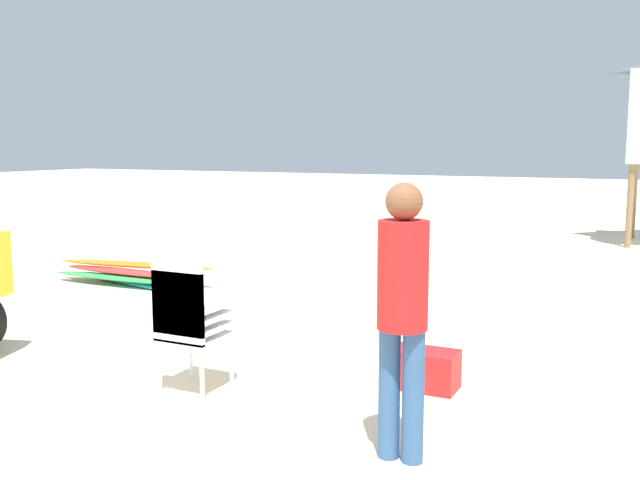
{
  "coord_description": "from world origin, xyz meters",
  "views": [
    {
      "loc": [
        3.44,
        -4.25,
        2.01
      ],
      "look_at": [
        0.36,
        2.01,
        1.06
      ],
      "focal_mm": 39.63,
      "sensor_mm": 36.0,
      "label": 1
    }
  ],
  "objects_px": {
    "lifeguard_near_left": "(403,303)",
    "cooler_box": "(421,369)",
    "stacked_plastic_chairs": "(188,314)",
    "surfboard_pile": "(129,274)"
  },
  "relations": [
    {
      "from": "surfboard_pile",
      "to": "lifeguard_near_left",
      "type": "bearing_deg",
      "value": -33.79
    },
    {
      "from": "lifeguard_near_left",
      "to": "stacked_plastic_chairs",
      "type": "bearing_deg",
      "value": 168.19
    },
    {
      "from": "stacked_plastic_chairs",
      "to": "surfboard_pile",
      "type": "distance_m",
      "value": 4.76
    },
    {
      "from": "cooler_box",
      "to": "lifeguard_near_left",
      "type": "bearing_deg",
      "value": -77.34
    },
    {
      "from": "lifeguard_near_left",
      "to": "cooler_box",
      "type": "xyz_separation_m",
      "value": [
        -0.3,
        1.35,
        -0.87
      ]
    },
    {
      "from": "surfboard_pile",
      "to": "cooler_box",
      "type": "xyz_separation_m",
      "value": [
        5.13,
        -2.28,
        -0.0
      ]
    },
    {
      "from": "lifeguard_near_left",
      "to": "cooler_box",
      "type": "bearing_deg",
      "value": 102.66
    },
    {
      "from": "stacked_plastic_chairs",
      "to": "cooler_box",
      "type": "xyz_separation_m",
      "value": [
        1.66,
        0.94,
        -0.49
      ]
    },
    {
      "from": "stacked_plastic_chairs",
      "to": "surfboard_pile",
      "type": "bearing_deg",
      "value": 137.08
    },
    {
      "from": "surfboard_pile",
      "to": "cooler_box",
      "type": "height_order",
      "value": "cooler_box"
    }
  ]
}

